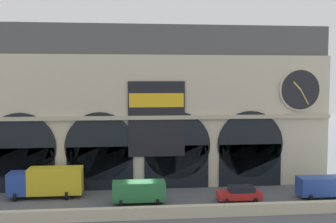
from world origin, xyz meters
TOP-DOWN VIEW (x-y plane):
  - ground_plane at (0.00, 0.00)m, footprint 200.00×200.00m
  - quay_parapet_wall at (0.00, -4.95)m, footprint 90.00×0.70m
  - station_building at (0.04, 7.09)m, footprint 44.32×4.62m
  - box_truck_midwest at (-9.62, 2.68)m, footprint 7.50×2.91m
  - van_center at (-0.16, -0.39)m, footprint 5.20×2.48m
  - car_mideast at (9.96, -0.70)m, footprint 4.40×2.22m
  - van_east at (18.91, -0.46)m, footprint 5.20×2.48m

SIDE VIEW (x-z plane):
  - ground_plane at x=0.00m, z-range 0.00..0.00m
  - quay_parapet_wall at x=0.00m, z-range 0.00..1.06m
  - car_mideast at x=9.96m, z-range 0.03..1.58m
  - van_center at x=-0.16m, z-range 0.15..2.35m
  - van_east at x=18.91m, z-range 0.15..2.35m
  - box_truck_midwest at x=-9.62m, z-range 0.14..3.26m
  - station_building at x=0.04m, z-range -0.31..18.13m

